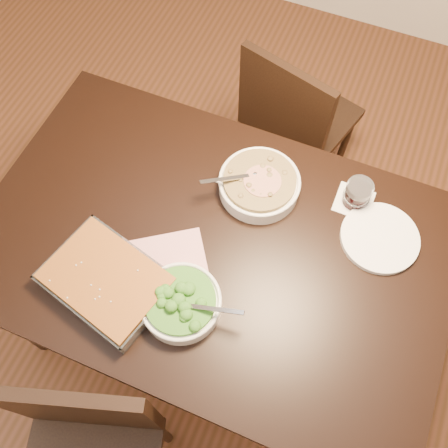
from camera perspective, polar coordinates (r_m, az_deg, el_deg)
name	(u,v)px	position (r m, az deg, el deg)	size (l,w,h in m)	color
ground	(216,318)	(2.17, -0.96, -10.69)	(4.00, 4.00, 0.00)	#4A2A15
table	(213,257)	(1.56, -1.32, -3.78)	(1.40, 0.90, 0.75)	black
magazine_a	(152,274)	(1.44, -8.20, -5.65)	(0.32, 0.23, 0.01)	#BA3550
coaster	(354,201)	(1.59, 14.61, 2.51)	(0.11, 0.11, 0.00)	white
stew_bowl	(259,184)	(1.53, 4.05, 4.59)	(0.25, 0.25, 0.09)	white
broccoli_bowl	(181,302)	(1.38, -4.96, -8.93)	(0.25, 0.22, 0.09)	white
baking_dish	(107,281)	(1.43, -13.24, -6.34)	(0.38, 0.32, 0.06)	silver
wine_tumbler	(357,193)	(1.55, 15.01, 3.40)	(0.08, 0.08, 0.09)	black
dinner_plate	(380,238)	(1.54, 17.37, -1.52)	(0.23, 0.23, 0.02)	white
chair_far	(293,119)	(2.11, 7.94, 11.77)	(0.48, 0.48, 0.83)	black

